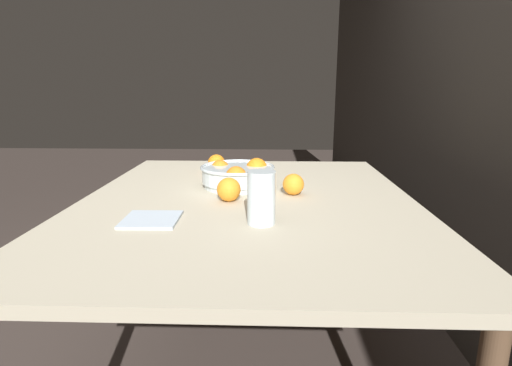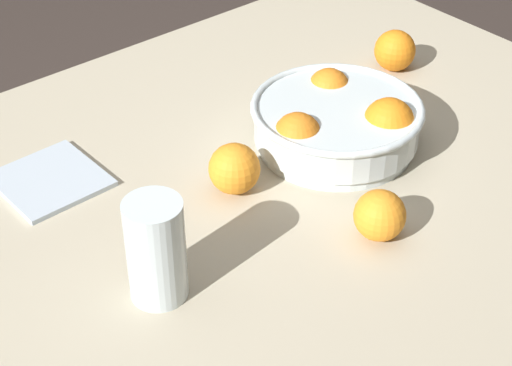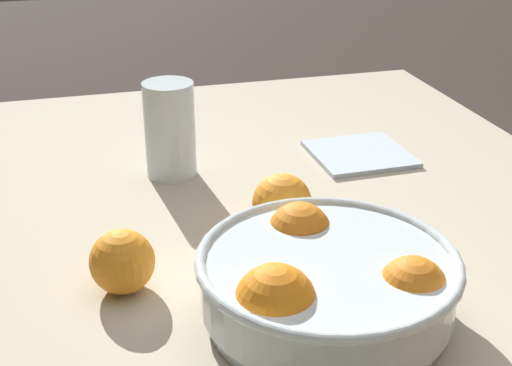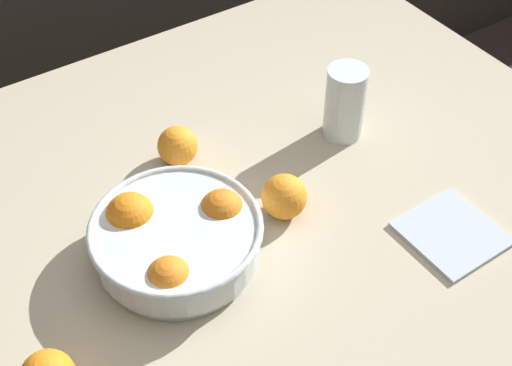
{
  "view_description": "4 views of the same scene",
  "coord_description": "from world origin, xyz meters",
  "px_view_note": "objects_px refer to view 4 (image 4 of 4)",
  "views": [
    {
      "loc": [
        1.27,
        0.07,
        1.13
      ],
      "look_at": [
        0.06,
        0.03,
        0.83
      ],
      "focal_mm": 28.0,
      "sensor_mm": 36.0,
      "label": 1
    },
    {
      "loc": [
        0.67,
        0.74,
        1.54
      ],
      "look_at": [
        0.05,
        0.01,
        0.83
      ],
      "focal_mm": 60.0,
      "sensor_mm": 36.0,
      "label": 2
    },
    {
      "loc": [
        -0.74,
        0.19,
        1.21
      ],
      "look_at": [
        0.02,
        -0.02,
        0.85
      ],
      "focal_mm": 50.0,
      "sensor_mm": 36.0,
      "label": 3
    },
    {
      "loc": [
        -0.46,
        -0.72,
        1.66
      ],
      "look_at": [
        0.01,
        -0.02,
        0.82
      ],
      "focal_mm": 50.0,
      "sensor_mm": 36.0,
      "label": 4
    }
  ],
  "objects_px": {
    "orange_loose_near_bowl": "(284,197)",
    "orange_loose_aside": "(178,146)",
    "juice_glass": "(345,107)",
    "fruit_bowl": "(176,238)"
  },
  "relations": [
    {
      "from": "orange_loose_aside",
      "to": "orange_loose_near_bowl",
      "type": "bearing_deg",
      "value": -67.98
    },
    {
      "from": "fruit_bowl",
      "to": "orange_loose_aside",
      "type": "distance_m",
      "value": 0.23
    },
    {
      "from": "juice_glass",
      "to": "orange_loose_near_bowl",
      "type": "height_order",
      "value": "juice_glass"
    },
    {
      "from": "orange_loose_near_bowl",
      "to": "juice_glass",
      "type": "bearing_deg",
      "value": 27.12
    },
    {
      "from": "orange_loose_near_bowl",
      "to": "orange_loose_aside",
      "type": "relative_size",
      "value": 1.06
    },
    {
      "from": "juice_glass",
      "to": "fruit_bowl",
      "type": "bearing_deg",
      "value": -167.06
    },
    {
      "from": "orange_loose_near_bowl",
      "to": "orange_loose_aside",
      "type": "bearing_deg",
      "value": 112.02
    },
    {
      "from": "orange_loose_aside",
      "to": "fruit_bowl",
      "type": "bearing_deg",
      "value": -119.6
    },
    {
      "from": "fruit_bowl",
      "to": "juice_glass",
      "type": "distance_m",
      "value": 0.42
    },
    {
      "from": "juice_glass",
      "to": "orange_loose_aside",
      "type": "distance_m",
      "value": 0.32
    }
  ]
}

